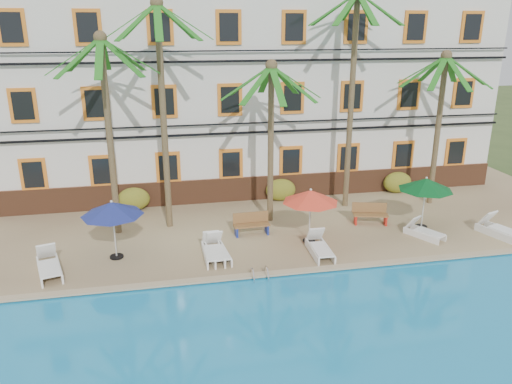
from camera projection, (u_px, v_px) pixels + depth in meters
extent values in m
plane|color=#384C23|center=(299.00, 266.00, 18.63)|extent=(100.00, 100.00, 0.00)
cube|color=tan|center=(270.00, 215.00, 23.24)|extent=(30.00, 12.00, 0.25)
cube|color=tan|center=(306.00, 270.00, 17.70)|extent=(30.00, 0.35, 0.06)
cube|color=silver|center=(250.00, 91.00, 26.25)|extent=(25.00, 6.00, 10.00)
cube|color=brown|center=(261.00, 188.00, 24.81)|extent=(25.00, 0.12, 1.20)
cube|color=orange|center=(33.00, 175.00, 22.45)|extent=(1.15, 0.10, 1.50)
cube|color=black|center=(33.00, 175.00, 22.41)|extent=(0.85, 0.04, 1.20)
cube|color=orange|center=(102.00, 171.00, 23.01)|extent=(1.15, 0.10, 1.50)
cube|color=black|center=(102.00, 171.00, 22.96)|extent=(0.85, 0.04, 1.20)
cube|color=orange|center=(168.00, 167.00, 23.57)|extent=(1.15, 0.10, 1.50)
cube|color=black|center=(168.00, 168.00, 23.52)|extent=(0.85, 0.04, 1.20)
cube|color=orange|center=(231.00, 164.00, 24.12)|extent=(1.15, 0.10, 1.50)
cube|color=black|center=(231.00, 164.00, 24.08)|extent=(0.85, 0.04, 1.20)
cube|color=orange|center=(291.00, 161.00, 24.68)|extent=(1.15, 0.10, 1.50)
cube|color=black|center=(291.00, 161.00, 24.63)|extent=(0.85, 0.04, 1.20)
cube|color=orange|center=(348.00, 158.00, 25.24)|extent=(1.15, 0.10, 1.50)
cube|color=black|center=(348.00, 158.00, 25.19)|extent=(0.85, 0.04, 1.20)
cube|color=orange|center=(403.00, 155.00, 25.79)|extent=(1.15, 0.10, 1.50)
cube|color=black|center=(403.00, 155.00, 25.75)|extent=(0.85, 0.04, 1.20)
cube|color=orange|center=(455.00, 152.00, 26.35)|extent=(1.15, 0.10, 1.50)
cube|color=black|center=(456.00, 153.00, 26.30)|extent=(0.85, 0.04, 1.20)
cube|color=orange|center=(23.00, 106.00, 21.47)|extent=(1.15, 0.10, 1.50)
cube|color=black|center=(23.00, 106.00, 21.42)|extent=(0.85, 0.04, 1.20)
cube|color=orange|center=(96.00, 104.00, 22.02)|extent=(1.15, 0.10, 1.50)
cube|color=black|center=(95.00, 104.00, 21.98)|extent=(0.85, 0.04, 1.20)
cube|color=orange|center=(164.00, 102.00, 22.58)|extent=(1.15, 0.10, 1.50)
cube|color=black|center=(164.00, 102.00, 22.53)|extent=(0.85, 0.04, 1.20)
cube|color=orange|center=(230.00, 100.00, 23.13)|extent=(1.15, 0.10, 1.50)
cube|color=black|center=(230.00, 100.00, 23.09)|extent=(0.85, 0.04, 1.20)
cube|color=orange|center=(292.00, 98.00, 23.69)|extent=(1.15, 0.10, 1.50)
cube|color=black|center=(293.00, 98.00, 23.64)|extent=(0.85, 0.04, 1.20)
cube|color=orange|center=(352.00, 96.00, 24.25)|extent=(1.15, 0.10, 1.50)
cube|color=black|center=(352.00, 96.00, 24.20)|extent=(0.85, 0.04, 1.20)
cube|color=orange|center=(409.00, 95.00, 24.80)|extent=(1.15, 0.10, 1.50)
cube|color=black|center=(409.00, 95.00, 24.76)|extent=(0.85, 0.04, 1.20)
cube|color=orange|center=(463.00, 93.00, 25.36)|extent=(1.15, 0.10, 1.50)
cube|color=black|center=(464.00, 93.00, 25.31)|extent=(0.85, 0.04, 1.20)
cube|color=orange|center=(12.00, 27.00, 20.44)|extent=(1.15, 0.10, 1.50)
cube|color=black|center=(11.00, 27.00, 20.40)|extent=(0.85, 0.04, 1.20)
cube|color=orange|center=(88.00, 27.00, 21.00)|extent=(1.15, 0.10, 1.50)
cube|color=black|center=(88.00, 27.00, 20.95)|extent=(0.85, 0.04, 1.20)
cube|color=orange|center=(160.00, 27.00, 21.56)|extent=(1.15, 0.10, 1.50)
cube|color=black|center=(160.00, 27.00, 21.51)|extent=(0.85, 0.04, 1.20)
cube|color=orange|center=(229.00, 27.00, 22.11)|extent=(1.15, 0.10, 1.50)
cube|color=black|center=(229.00, 27.00, 22.07)|extent=(0.85, 0.04, 1.20)
cube|color=orange|center=(294.00, 27.00, 22.67)|extent=(1.15, 0.10, 1.50)
cube|color=black|center=(294.00, 27.00, 22.62)|extent=(0.85, 0.04, 1.20)
cube|color=orange|center=(356.00, 27.00, 23.23)|extent=(1.15, 0.10, 1.50)
cube|color=black|center=(356.00, 27.00, 23.18)|extent=(0.85, 0.04, 1.20)
cube|color=orange|center=(415.00, 27.00, 23.78)|extent=(1.15, 0.10, 1.50)
cube|color=black|center=(416.00, 27.00, 23.74)|extent=(0.85, 0.04, 1.20)
cube|color=orange|center=(472.00, 27.00, 24.34)|extent=(1.15, 0.10, 1.50)
cube|color=black|center=(472.00, 27.00, 24.29)|extent=(0.85, 0.04, 1.20)
cube|color=black|center=(262.00, 132.00, 23.77)|extent=(25.00, 0.08, 0.10)
cube|color=black|center=(262.00, 123.00, 23.62)|extent=(25.00, 0.08, 0.06)
cube|color=black|center=(262.00, 61.00, 22.72)|extent=(25.00, 0.08, 0.10)
cube|color=black|center=(262.00, 50.00, 22.57)|extent=(25.00, 0.08, 0.06)
cylinder|color=brown|center=(110.00, 141.00, 19.78)|extent=(0.26, 0.26, 7.86)
sphere|color=brown|center=(100.00, 37.00, 18.53)|extent=(0.50, 0.50, 0.50)
cube|color=#1C6A19|center=(104.00, 54.00, 19.72)|extent=(0.28, 2.12, 1.37)
cube|color=#1C6A19|center=(84.00, 55.00, 19.29)|extent=(1.70, 1.70, 1.37)
cube|color=#1C6A19|center=(73.00, 56.00, 18.54)|extent=(2.12, 0.28, 1.37)
cube|color=#1C6A19|center=(79.00, 57.00, 17.91)|extent=(1.70, 1.70, 1.37)
cube|color=#1C6A19|center=(99.00, 58.00, 17.76)|extent=(0.28, 2.12, 1.37)
cube|color=#1C6A19|center=(121.00, 57.00, 18.19)|extent=(1.70, 1.70, 1.37)
cube|color=#1C6A19|center=(131.00, 56.00, 18.94)|extent=(2.12, 0.28, 1.37)
cube|color=#1C6A19|center=(123.00, 55.00, 19.57)|extent=(1.70, 1.70, 1.37)
cylinder|color=brown|center=(164.00, 122.00, 20.24)|extent=(0.26, 0.26, 9.10)
sphere|color=brown|center=(157.00, 3.00, 18.79)|extent=(0.50, 0.50, 0.50)
cube|color=#1C6A19|center=(157.00, 22.00, 19.98)|extent=(0.28, 2.12, 1.37)
cube|color=#1C6A19|center=(138.00, 21.00, 19.55)|extent=(1.70, 1.70, 1.37)
cube|color=#1C6A19|center=(129.00, 21.00, 18.80)|extent=(2.12, 0.28, 1.37)
cube|color=#1C6A19|center=(137.00, 21.00, 18.17)|extent=(1.70, 1.70, 1.37)
cube|color=#1C6A19|center=(158.00, 21.00, 18.02)|extent=(0.28, 2.12, 1.37)
cube|color=#1C6A19|center=(178.00, 21.00, 18.45)|extent=(1.70, 1.70, 1.37)
cube|color=#1C6A19|center=(185.00, 21.00, 19.20)|extent=(2.12, 0.28, 1.37)
cube|color=#1C6A19|center=(176.00, 22.00, 19.83)|extent=(1.70, 1.70, 1.37)
cylinder|color=brown|center=(271.00, 147.00, 21.27)|extent=(0.26, 0.26, 6.74)
sphere|color=brown|center=(271.00, 65.00, 20.20)|extent=(0.50, 0.50, 0.50)
cube|color=#1C6A19|center=(266.00, 80.00, 21.39)|extent=(0.28, 2.12, 1.37)
cube|color=#1C6A19|center=(250.00, 81.00, 20.97)|extent=(1.70, 1.70, 1.37)
cube|color=#1C6A19|center=(246.00, 83.00, 20.22)|extent=(2.12, 0.28, 1.37)
cube|color=#1C6A19|center=(257.00, 85.00, 19.58)|extent=(1.70, 1.70, 1.37)
cube|color=#1C6A19|center=(277.00, 85.00, 19.43)|extent=(0.28, 2.12, 1.37)
cube|color=#1C6A19|center=(294.00, 84.00, 19.86)|extent=(1.70, 1.70, 1.37)
cube|color=#1C6A19|center=(296.00, 82.00, 20.61)|extent=(2.12, 0.28, 1.37)
cube|color=#1C6A19|center=(284.00, 80.00, 21.24)|extent=(1.70, 1.70, 1.37)
cylinder|color=brown|center=(351.00, 106.00, 22.62)|extent=(0.26, 0.26, 9.62)
cube|color=#1C6A19|center=(348.00, 10.00, 22.28)|extent=(0.28, 2.12, 1.37)
cube|color=#1C6A19|center=(334.00, 9.00, 21.85)|extent=(1.70, 1.70, 1.37)
cube|color=#1C6A19|center=(333.00, 9.00, 21.10)|extent=(2.12, 0.28, 1.37)
cube|color=#1C6A19|center=(347.00, 8.00, 20.47)|extent=(1.70, 1.70, 1.37)
cube|color=#1C6A19|center=(367.00, 8.00, 20.32)|extent=(0.28, 2.12, 1.37)
cube|color=#1C6A19|center=(381.00, 9.00, 20.74)|extent=(1.70, 1.70, 1.37)
cube|color=#1C6A19|center=(380.00, 9.00, 21.49)|extent=(2.12, 0.28, 1.37)
cube|color=#1C6A19|center=(366.00, 10.00, 22.13)|extent=(1.70, 1.70, 1.37)
cylinder|color=brown|center=(437.00, 132.00, 23.41)|extent=(0.26, 0.26, 7.00)
sphere|color=brown|center=(446.00, 55.00, 22.30)|extent=(0.50, 0.50, 0.50)
cube|color=#1C6A19|center=(432.00, 69.00, 23.49)|extent=(0.28, 2.12, 1.37)
cube|color=#1C6A19|center=(421.00, 70.00, 23.06)|extent=(1.70, 1.70, 1.37)
cube|color=#1C6A19|center=(423.00, 71.00, 22.31)|extent=(2.12, 0.28, 1.37)
cube|color=#1C6A19|center=(438.00, 73.00, 21.68)|extent=(1.70, 1.70, 1.37)
cube|color=#1C6A19|center=(458.00, 73.00, 21.53)|extent=(0.28, 2.12, 1.37)
cube|color=#1C6A19|center=(469.00, 72.00, 21.96)|extent=(1.70, 1.70, 1.37)
cube|color=#1C6A19|center=(466.00, 70.00, 22.71)|extent=(2.12, 0.28, 1.37)
cube|color=#1C6A19|center=(450.00, 69.00, 23.34)|extent=(1.70, 1.70, 1.37)
ellipsoid|color=#2E5718|center=(134.00, 199.00, 23.36)|extent=(1.50, 0.90, 1.10)
ellipsoid|color=#2E5718|center=(281.00, 190.00, 24.68)|extent=(1.50, 0.90, 1.10)
ellipsoid|color=#2E5718|center=(397.00, 182.00, 25.83)|extent=(1.50, 0.90, 1.10)
cylinder|color=black|center=(117.00, 257.00, 18.74)|extent=(0.51, 0.51, 0.07)
cylinder|color=silver|center=(114.00, 231.00, 18.40)|extent=(0.06, 0.06, 2.19)
cone|color=navy|center=(112.00, 209.00, 18.12)|extent=(2.28, 2.28, 0.50)
sphere|color=silver|center=(111.00, 202.00, 18.03)|extent=(0.10, 0.10, 0.10)
cylinder|color=black|center=(309.00, 241.00, 20.13)|extent=(0.50, 0.50, 0.07)
cylinder|color=silver|center=(310.00, 216.00, 19.80)|extent=(0.06, 0.06, 2.16)
cone|color=red|center=(311.00, 196.00, 19.52)|extent=(2.25, 2.25, 0.49)
sphere|color=silver|center=(311.00, 190.00, 19.44)|extent=(0.10, 0.10, 0.10)
cylinder|color=black|center=(421.00, 227.00, 21.51)|extent=(0.51, 0.51, 0.07)
cylinder|color=silver|center=(424.00, 204.00, 21.17)|extent=(0.06, 0.06, 2.20)
cone|color=#06491B|center=(426.00, 184.00, 20.89)|extent=(2.29, 2.29, 0.50)
sphere|color=silver|center=(427.00, 178.00, 20.80)|extent=(0.10, 0.10, 0.10)
cube|color=white|center=(50.00, 268.00, 17.18)|extent=(1.00, 1.52, 0.06)
cube|color=white|center=(46.00, 251.00, 17.92)|extent=(0.76, 0.67, 0.70)
cube|color=white|center=(40.00, 272.00, 17.33)|extent=(0.60, 1.94, 0.32)
cube|color=white|center=(59.00, 268.00, 17.60)|extent=(0.60, 1.94, 0.32)
cube|color=white|center=(214.00, 253.00, 18.37)|extent=(0.64, 1.36, 0.06)
cube|color=white|center=(211.00, 237.00, 19.16)|extent=(0.63, 0.51, 0.67)
cube|color=white|center=(205.00, 255.00, 18.61)|extent=(0.09, 1.92, 0.31)
cube|color=white|center=(221.00, 253.00, 18.73)|extent=(0.09, 1.92, 0.31)
cube|color=white|center=(219.00, 253.00, 18.40)|extent=(0.74, 1.36, 0.06)
cube|color=white|center=(214.00, 237.00, 19.15)|extent=(0.65, 0.54, 0.65)
cube|color=white|center=(210.00, 255.00, 18.60)|extent=(0.25, 1.85, 0.30)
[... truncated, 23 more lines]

